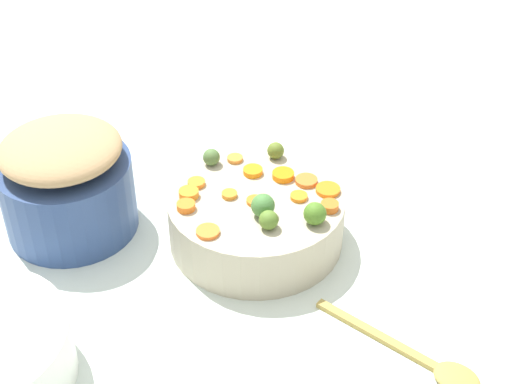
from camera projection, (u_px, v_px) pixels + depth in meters
name	position (u px, v px, depth m)	size (l,w,h in m)	color
tabletop	(237.00, 223.00, 1.26)	(2.40, 2.40, 0.02)	silver
serving_bowl_carrots	(256.00, 219.00, 1.18)	(0.28, 0.28, 0.09)	#B8AD93
metal_pot	(69.00, 195.00, 1.20)	(0.21, 0.21, 0.13)	navy
stuffing_mound	(60.00, 149.00, 1.14)	(0.19, 0.19, 0.05)	tan
carrot_slice_0	(208.00, 232.00, 1.08)	(0.03, 0.03, 0.01)	orange
carrot_slice_1	(196.00, 183.00, 1.18)	(0.03, 0.03, 0.01)	orange
carrot_slice_2	(299.00, 197.00, 1.15)	(0.03, 0.03, 0.01)	orange
carrot_slice_3	(306.00, 181.00, 1.18)	(0.04, 0.04, 0.01)	orange
carrot_slice_4	(253.00, 171.00, 1.20)	(0.03, 0.03, 0.01)	orange
carrot_slice_5	(186.00, 206.00, 1.13)	(0.03, 0.03, 0.01)	orange
carrot_slice_6	(283.00, 175.00, 1.19)	(0.04, 0.04, 0.01)	orange
carrot_slice_7	(255.00, 201.00, 1.14)	(0.03, 0.03, 0.01)	orange
carrot_slice_8	(189.00, 193.00, 1.15)	(0.03, 0.03, 0.01)	orange
carrot_slice_9	(235.00, 159.00, 1.23)	(0.03, 0.03, 0.01)	orange
carrot_slice_10	(330.00, 206.00, 1.13)	(0.03, 0.03, 0.01)	orange
carrot_slice_11	(229.00, 194.00, 1.15)	(0.02, 0.02, 0.01)	orange
carrot_slice_12	(328.00, 190.00, 1.16)	(0.04, 0.04, 0.01)	orange
brussels_sprout_0	(263.00, 205.00, 1.11)	(0.04, 0.04, 0.04)	#477E3B
brussels_sprout_1	(211.00, 157.00, 1.22)	(0.03, 0.03, 0.03)	#51723B
brussels_sprout_2	(276.00, 151.00, 1.23)	(0.03, 0.03, 0.03)	#5D7127
brussels_sprout_3	(315.00, 214.00, 1.09)	(0.03, 0.03, 0.03)	#4B7924
brussels_sprout_4	(269.00, 220.00, 1.09)	(0.03, 0.03, 0.03)	#577B2C
wooden_spoon	(428.00, 362.00, 1.00)	(0.11, 0.25, 0.01)	#AB9145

